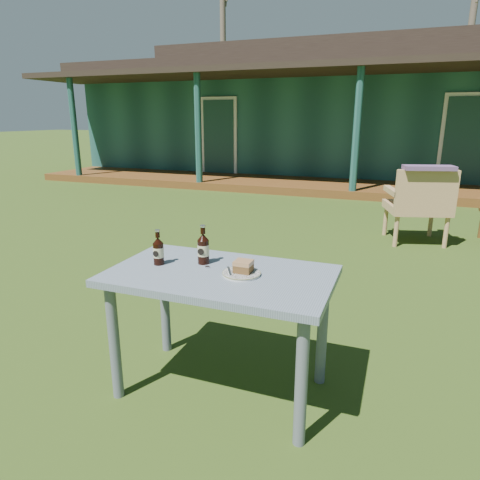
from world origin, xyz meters
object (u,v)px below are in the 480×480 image
at_px(cola_bottle_near, 203,248).
at_px(cola_bottle_far, 158,251).
at_px(cafe_table, 221,290).
at_px(plate, 242,273).
at_px(armchair_left, 420,202).
at_px(cake_slice, 243,266).

xyz_separation_m(cola_bottle_near, cola_bottle_far, (-0.23, -0.10, -0.01)).
height_order(cola_bottle_near, cola_bottle_far, cola_bottle_near).
relative_size(cafe_table, cola_bottle_far, 5.95).
distance_m(plate, cola_bottle_near, 0.30).
xyz_separation_m(cafe_table, plate, (0.12, 0.00, 0.11)).
relative_size(plate, cola_bottle_near, 0.91).
xyz_separation_m(cola_bottle_near, armchair_left, (1.24, 3.51, -0.28)).
height_order(cola_bottle_near, armchair_left, cola_bottle_near).
height_order(cafe_table, cola_bottle_near, cola_bottle_near).
bearing_deg(cafe_table, cake_slice, 7.42).
relative_size(cola_bottle_near, armchair_left, 0.24).
height_order(cola_bottle_far, armchair_left, armchair_left).
distance_m(cafe_table, cake_slice, 0.19).
height_order(cafe_table, plate, plate).
bearing_deg(cake_slice, cafe_table, -172.58).
height_order(plate, cola_bottle_near, cola_bottle_near).
xyz_separation_m(cake_slice, armchair_left, (0.97, 3.59, -0.24)).
height_order(plate, cake_slice, cake_slice).
xyz_separation_m(cola_bottle_far, armchair_left, (1.47, 3.61, -0.27)).
height_order(cake_slice, cola_bottle_far, cola_bottle_far).
bearing_deg(cola_bottle_far, plate, 0.62).
xyz_separation_m(cafe_table, cake_slice, (0.13, 0.02, 0.15)).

